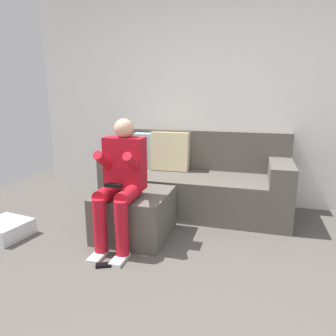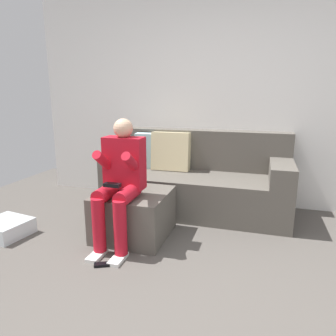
% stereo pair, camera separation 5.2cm
% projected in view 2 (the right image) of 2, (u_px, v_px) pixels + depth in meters
% --- Properties ---
extents(ground_plane, '(6.45, 6.45, 0.00)m').
position_uv_depth(ground_plane, '(178.00, 333.00, 1.79)').
color(ground_plane, '#544F49').
extents(wall_back, '(4.96, 0.10, 2.69)m').
position_uv_depth(wall_back, '(231.00, 93.00, 3.70)').
color(wall_back, white).
rests_on(wall_back, ground_plane).
extents(couch_sectional, '(2.05, 0.85, 0.91)m').
position_uv_depth(couch_sectional, '(196.00, 180.00, 3.64)').
color(couch_sectional, '#59544C').
rests_on(couch_sectional, ground_plane).
extents(ottoman, '(0.65, 0.66, 0.43)m').
position_uv_depth(ottoman, '(134.00, 214.00, 2.98)').
color(ottoman, '#59544C').
rests_on(ottoman, ground_plane).
extents(person_seated, '(0.36, 0.59, 1.13)m').
position_uv_depth(person_seated, '(120.00, 179.00, 2.72)').
color(person_seated, red).
rests_on(person_seated, ground_plane).
extents(storage_bin, '(0.46, 0.43, 0.15)m').
position_uv_depth(storage_bin, '(6.00, 228.00, 3.01)').
color(storage_bin, silver).
rests_on(storage_bin, ground_plane).
extents(remote_near_ottoman, '(0.15, 0.11, 0.02)m').
position_uv_depth(remote_near_ottoman, '(103.00, 265.00, 2.49)').
color(remote_near_ottoman, black).
rests_on(remote_near_ottoman, ground_plane).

